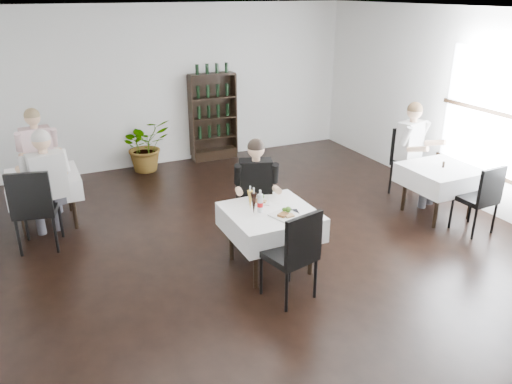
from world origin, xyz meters
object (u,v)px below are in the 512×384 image
wine_shelf (213,118)px  main_table (270,222)px  diner_main (257,187)px  potted_tree (145,145)px

wine_shelf → main_table: 4.41m
wine_shelf → diner_main: wine_shelf is taller
wine_shelf → main_table: wine_shelf is taller
potted_tree → diner_main: diner_main is taller
potted_tree → diner_main: bearing=-81.0°
potted_tree → diner_main: size_ratio=0.66×
potted_tree → diner_main: (0.58, -3.68, 0.37)m
potted_tree → main_table: bearing=-83.0°
wine_shelf → potted_tree: 1.46m
diner_main → potted_tree: bearing=99.0°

